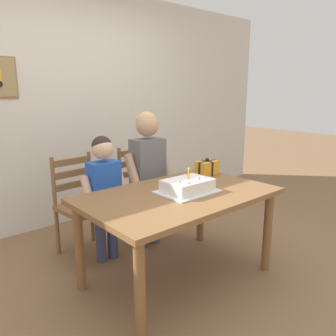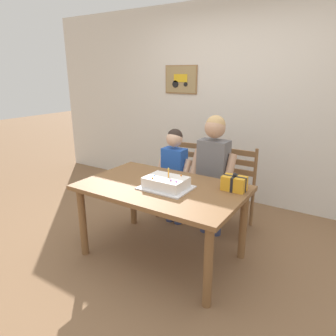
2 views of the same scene
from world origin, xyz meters
name	(u,v)px [view 1 (image 1 of 2)]	position (x,y,z in m)	size (l,w,h in m)	color
ground_plane	(178,278)	(0.00, 0.00, 0.00)	(20.00, 20.00, 0.00)	#846042
back_wall	(70,108)	(0.00, 1.78, 1.30)	(6.40, 0.11, 2.60)	silver
dining_table	(179,204)	(0.00, 0.00, 0.63)	(1.48, 0.93, 0.73)	brown
birthday_cake	(187,186)	(0.06, -0.03, 0.77)	(0.44, 0.34, 0.19)	silver
gift_box_red_large	(207,168)	(0.59, 0.25, 0.79)	(0.21, 0.14, 0.16)	gold
chair_left	(83,205)	(-0.35, 0.92, 0.47)	(0.46, 0.46, 0.92)	brown
chair_right	(143,190)	(0.35, 0.92, 0.47)	(0.43, 0.43, 0.92)	brown
child_older	(148,166)	(0.21, 0.65, 0.79)	(0.47, 0.27, 1.30)	#38426B
child_younger	(104,187)	(-0.27, 0.65, 0.68)	(0.40, 0.23, 1.12)	#38426B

